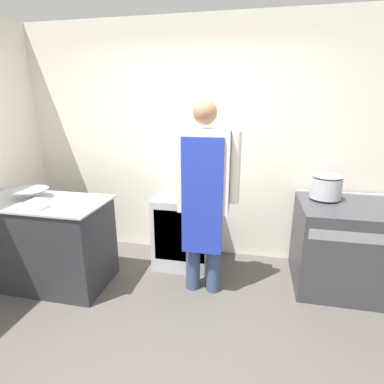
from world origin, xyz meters
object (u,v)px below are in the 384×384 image
person_cook (204,189)px  plastic_tub (37,204)px  stove (343,246)px  fridge_unit (185,229)px  stock_pot (326,186)px  mixing_bowl (31,194)px

person_cook → plastic_tub: size_ratio=12.79×
stove → fridge_unit: stove is taller
person_cook → stock_pot: 1.26m
person_cook → plastic_tub: 1.52m
stock_pot → person_cook: bearing=-156.4°
plastic_tub → mixing_bowl: bearing=137.6°
person_cook → stock_pot: size_ratio=6.19×
plastic_tub → stock_pot: 2.76m
stove → person_cook: bearing=-165.0°
mixing_bowl → stock_pot: stock_pot is taller
mixing_bowl → stock_pot: size_ratio=1.16×
fridge_unit → mixing_bowl: 1.65m
plastic_tub → person_cook: bearing=14.5°
stove → mixing_bowl: size_ratio=2.64×
person_cook → stove: bearing=15.0°
fridge_unit → person_cook: size_ratio=0.45×
fridge_unit → mixing_bowl: bearing=-156.6°
mixing_bowl → fridge_unit: bearing=23.4°
fridge_unit → mixing_bowl: (-1.44, -0.62, 0.53)m
stock_pot → mixing_bowl: bearing=-167.6°
fridge_unit → person_cook: person_cook is taller
stove → plastic_tub: plastic_tub is taller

